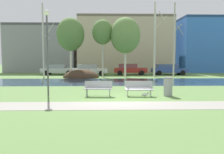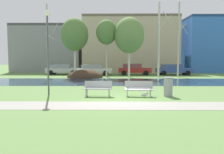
{
  "view_description": "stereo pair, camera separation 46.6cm",
  "coord_description": "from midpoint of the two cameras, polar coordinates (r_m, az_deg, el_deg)",
  "views": [
    {
      "loc": [
        -0.69,
        -12.18,
        2.16
      ],
      "look_at": [
        -0.36,
        1.64,
        1.07
      ],
      "focal_mm": 37.04,
      "sensor_mm": 36.0,
      "label": 1
    },
    {
      "loc": [
        -0.23,
        -12.18,
        2.16
      ],
      "look_at": [
        -0.36,
        1.64,
        1.07
      ],
      "focal_mm": 37.04,
      "sensor_mm": 36.0,
      "label": 2
    }
  ],
  "objects": [
    {
      "name": "soil_mound",
      "position": [
        26.65,
        -8.13,
        -0.17
      ],
      "size": [
        4.09,
        2.98,
        1.88
      ],
      "primitive_type": "ellipsoid",
      "color": "#423021",
      "rests_on": "ground"
    },
    {
      "name": "parked_wagon_fourth_blue",
      "position": [
        31.92,
        13.35,
        1.89
      ],
      "size": [
        4.73,
        2.2,
        1.43
      ],
      "color": "#2D4793",
      "rests_on": "ground"
    },
    {
      "name": "parked_hatch_third_red",
      "position": [
        31.01,
        3.92,
        1.97
      ],
      "size": [
        4.37,
        2.04,
        1.49
      ],
      "color": "maroon",
      "rests_on": "ground"
    },
    {
      "name": "birch_far_left",
      "position": [
        27.21,
        -17.06,
        8.6
      ],
      "size": [
        1.38,
        2.11,
        8.27
      ],
      "color": "beige",
      "rests_on": "ground"
    },
    {
      "name": "birch_center",
      "position": [
        27.24,
        2.79,
        10.21
      ],
      "size": [
        3.47,
        3.47,
        6.96
      ],
      "color": "beige",
      "rests_on": "ground"
    },
    {
      "name": "birch_center_right",
      "position": [
        27.95,
        10.1,
        9.27
      ],
      "size": [
        1.52,
        2.74,
        8.75
      ],
      "color": "beige",
      "rests_on": "ground"
    },
    {
      "name": "trash_bin",
      "position": [
        13.72,
        12.72,
        -2.26
      ],
      "size": [
        0.53,
        0.53,
        1.1
      ],
      "color": "gray",
      "rests_on": "ground"
    },
    {
      "name": "river_band",
      "position": [
        21.77,
        -0.15,
        -1.15
      ],
      "size": [
        80.0,
        6.98,
        0.01
      ],
      "primitive_type": "cube",
      "color": "#284256",
      "rests_on": "ground"
    },
    {
      "name": "parked_sedan_second_white",
      "position": [
        30.63,
        -6.02,
        1.86
      ],
      "size": [
        4.6,
        2.06,
        1.41
      ],
      "color": "silver",
      "rests_on": "ground"
    },
    {
      "name": "streetlamp",
      "position": [
        14.18,
        -16.65,
        9.18
      ],
      "size": [
        0.32,
        0.32,
        4.97
      ],
      "color": "#4C4C51",
      "rests_on": "ground"
    },
    {
      "name": "birch_center_left",
      "position": [
        27.43,
        -2.86,
        10.96
      ],
      "size": [
        2.42,
        2.42,
        6.75
      ],
      "color": "#BCB7A8",
      "rests_on": "ground"
    },
    {
      "name": "building_blue_store",
      "position": [
        43.5,
        25.46,
        7.02
      ],
      "size": [
        15.47,
        8.17,
        8.76
      ],
      "color": "#3870C6",
      "rests_on": "ground"
    },
    {
      "name": "bench_right",
      "position": [
        13.4,
        5.68,
        -2.73
      ],
      "size": [
        1.63,
        0.66,
        0.87
      ],
      "color": "#9EA0A3",
      "rests_on": "ground"
    },
    {
      "name": "birch_left",
      "position": [
        27.77,
        -10.67,
        10.28
      ],
      "size": [
        3.22,
        3.22,
        6.93
      ],
      "color": "beige",
      "rests_on": "ground"
    },
    {
      "name": "building_grey_warehouse",
      "position": [
        40.92,
        -16.96,
        6.72
      ],
      "size": [
        11.07,
        6.41,
        7.72
      ],
      "color": "gray",
      "rests_on": "ground"
    },
    {
      "name": "seagull",
      "position": [
        13.29,
        7.2,
        -4.28
      ],
      "size": [
        0.46,
        0.17,
        0.27
      ],
      "color": "white",
      "rests_on": "ground"
    },
    {
      "name": "ground_plane",
      "position": [
        22.29,
        -0.18,
        -1.03
      ],
      "size": [
        120.0,
        120.0,
        0.0
      ],
      "primitive_type": "plane",
      "color": "#5B7F42"
    },
    {
      "name": "parked_van_nearest_silver",
      "position": [
        31.82,
        -13.59,
        1.84
      ],
      "size": [
        4.57,
        2.08,
        1.38
      ],
      "color": "#B2B5BC",
      "rests_on": "ground"
    },
    {
      "name": "building_beige_block",
      "position": [
        39.5,
        2.79,
        7.89
      ],
      "size": [
        15.12,
        7.76,
        8.96
      ],
      "color": "#BCAD8E",
      "rests_on": "ground"
    },
    {
      "name": "bench_left",
      "position": [
        13.32,
        -4.42,
        -2.77
      ],
      "size": [
        1.63,
        0.67,
        0.87
      ],
      "color": "#9EA0A3",
      "rests_on": "ground"
    },
    {
      "name": "birch_right",
      "position": [
        28.48,
        14.66,
        8.92
      ],
      "size": [
        1.13,
        1.9,
        8.72
      ],
      "color": "#BCB7A8",
      "rests_on": "ground"
    },
    {
      "name": "paved_path_strip",
      "position": [
        10.74,
        1.12,
        -7.05
      ],
      "size": [
        60.0,
        1.9,
        0.01
      ],
      "primitive_type": "cube",
      "color": "gray",
      "rests_on": "ground"
    }
  ]
}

